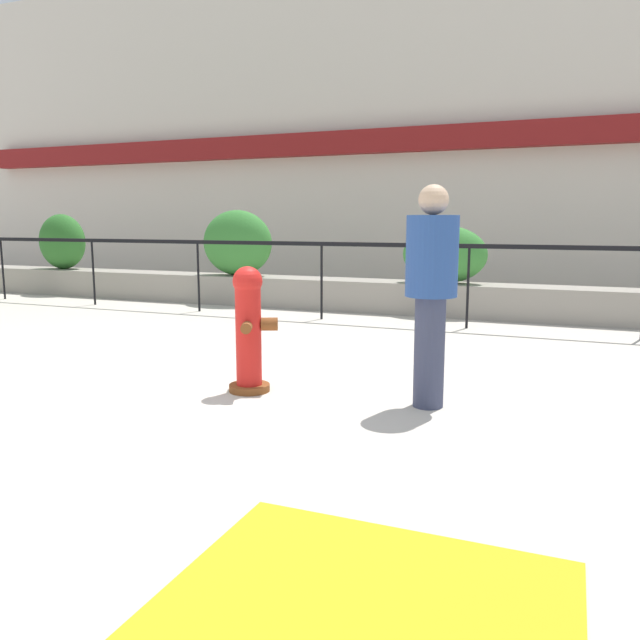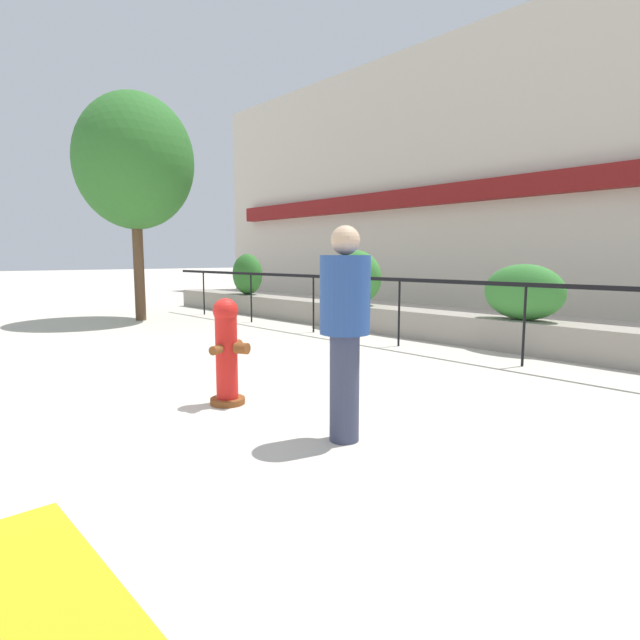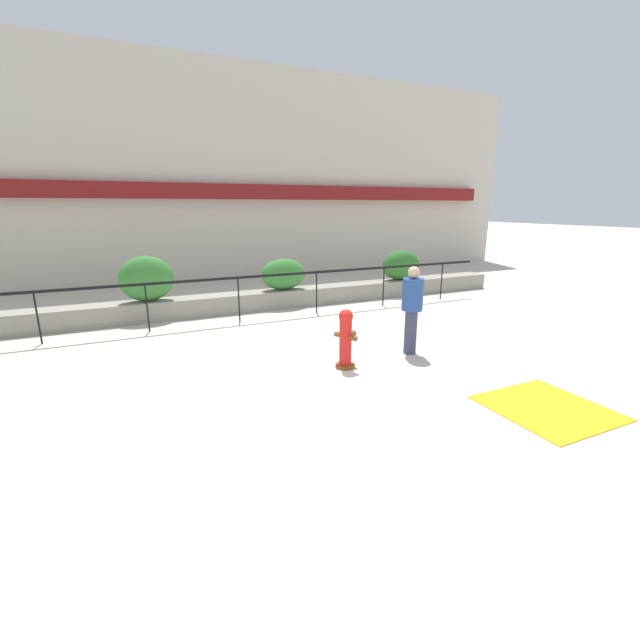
% 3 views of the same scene
% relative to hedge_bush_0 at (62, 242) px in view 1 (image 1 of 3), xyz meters
% --- Properties ---
extents(ground_plane, '(120.00, 120.00, 0.00)m').
position_rel_hedge_bush_0_xyz_m(ground_plane, '(6.02, -6.00, -1.04)').
color(ground_plane, beige).
extents(building_facade, '(30.00, 1.36, 8.00)m').
position_rel_hedge_bush_0_xyz_m(building_facade, '(6.02, 5.98, 2.94)').
color(building_facade, beige).
rests_on(building_facade, ground).
extents(planter_wall_low, '(18.00, 0.70, 0.50)m').
position_rel_hedge_bush_0_xyz_m(planter_wall_low, '(6.02, 0.00, -0.79)').
color(planter_wall_low, gray).
rests_on(planter_wall_low, ground).
extents(fence_railing_segment, '(15.00, 0.05, 1.15)m').
position_rel_hedge_bush_0_xyz_m(fence_railing_segment, '(6.02, -1.10, -0.03)').
color(fence_railing_segment, black).
rests_on(fence_railing_segment, ground).
extents(hedge_bush_0, '(1.03, 0.66, 1.09)m').
position_rel_hedge_bush_0_xyz_m(hedge_bush_0, '(0.00, 0.00, 0.00)').
color(hedge_bush_0, '#2D6B28').
rests_on(hedge_bush_0, planter_wall_low).
extents(hedge_bush_1, '(1.31, 0.70, 1.14)m').
position_rel_hedge_bush_0_xyz_m(hedge_bush_1, '(3.98, 0.00, 0.03)').
color(hedge_bush_1, '#387F33').
rests_on(hedge_bush_1, planter_wall_low).
extents(hedge_bush_2, '(1.30, 0.66, 0.88)m').
position_rel_hedge_bush_0_xyz_m(hedge_bush_2, '(7.63, 0.00, -0.10)').
color(hedge_bush_2, '#387F33').
rests_on(hedge_bush_2, planter_wall_low).
extents(fire_hydrant, '(0.48, 0.47, 1.08)m').
position_rel_hedge_bush_0_xyz_m(fire_hydrant, '(6.94, -5.03, -0.49)').
color(fire_hydrant, brown).
rests_on(fire_hydrant, ground).
extents(pedestrian, '(0.56, 0.56, 1.73)m').
position_rel_hedge_bush_0_xyz_m(pedestrian, '(8.47, -4.89, -0.06)').
color(pedestrian, '#383D56').
rests_on(pedestrian, ground).
extents(tactile_warning_pad, '(1.56, 1.56, 0.01)m').
position_rel_hedge_bush_0_xyz_m(tactile_warning_pad, '(8.82, -7.72, -1.04)').
color(tactile_warning_pad, gold).
rests_on(tactile_warning_pad, ground).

